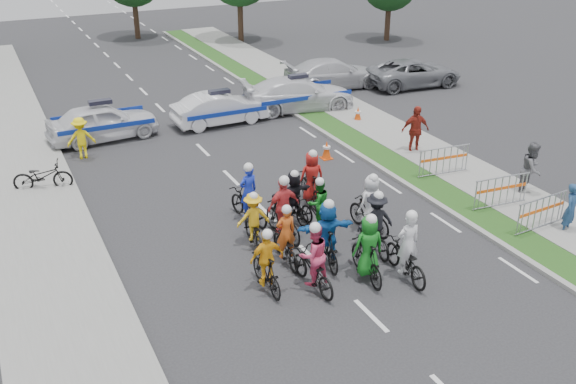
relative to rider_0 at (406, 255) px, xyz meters
name	(u,v)px	position (x,y,z in m)	size (l,w,h in m)	color
ground	(371,316)	(-1.69, -1.05, -0.65)	(90.00, 90.00, 0.00)	#28282B
curb_right	(419,193)	(3.41, 3.95, -0.59)	(0.20, 60.00, 0.12)	gray
grass_strip	(436,189)	(4.11, 3.95, -0.60)	(1.20, 60.00, 0.11)	#274817
sidewalk_right	(478,179)	(5.91, 3.95, -0.59)	(2.40, 60.00, 0.13)	gray
sidewalk_left	(54,276)	(-8.19, 3.95, -0.59)	(3.00, 60.00, 0.13)	gray
rider_0	(406,255)	(0.00, 0.00, 0.00)	(0.84, 1.99, 1.98)	black
rider_1	(367,254)	(-0.92, 0.38, 0.09)	(0.86, 1.86, 1.90)	black
rider_2	(313,264)	(-2.38, 0.60, 0.06)	(0.83, 1.91, 1.91)	black
rider_3	(267,266)	(-3.44, 1.06, 0.03)	(0.88, 1.67, 1.75)	black
rider_4	(375,228)	(0.03, 1.51, 0.07)	(1.10, 1.90, 1.86)	black
rider_5	(327,237)	(-1.51, 1.47, 0.17)	(1.62, 1.92, 1.96)	black
rider_6	(285,243)	(-2.44, 2.05, -0.07)	(0.72, 1.75, 1.75)	black
rider_7	(370,209)	(0.51, 2.51, 0.08)	(0.85, 1.84, 1.89)	black
rider_8	(318,211)	(-0.81, 3.24, 0.00)	(0.78, 1.76, 1.74)	black
rider_9	(283,214)	(-1.92, 3.27, 0.11)	(1.04, 1.94, 2.00)	black
rider_10	(253,224)	(-2.85, 3.26, 0.01)	(0.99, 1.71, 1.69)	black
rider_11	(293,200)	(-1.20, 4.06, 0.08)	(1.41, 1.68, 1.72)	black
rider_12	(248,202)	(-2.39, 4.70, -0.01)	(1.01, 1.99, 1.94)	black
rider_13	(311,183)	(-0.15, 4.88, 0.08)	(0.86, 1.85, 1.89)	black
police_car_0	(103,122)	(-4.87, 13.83, 0.09)	(1.76, 4.37, 1.49)	silver
police_car_1	(220,109)	(0.04, 13.58, 0.03)	(1.43, 4.11, 1.36)	silver
police_car_2	(298,94)	(3.94, 13.85, 0.10)	(2.11, 5.18, 1.50)	silver
civilian_sedan	(333,74)	(7.17, 16.33, 0.09)	(2.08, 5.13, 1.49)	silver
civilian_suv	(414,73)	(11.09, 14.83, 0.04)	(2.29, 4.96, 1.38)	gray
spectator_0	(571,209)	(5.72, -0.10, 0.12)	(0.57, 0.37, 1.55)	navy
spectator_1	(532,169)	(6.65, 2.37, 0.26)	(0.88, 0.69, 1.82)	#57575C
spectator_2	(415,130)	(5.43, 7.04, 0.29)	(1.11, 0.46, 1.89)	maroon
marshal_hiviz	(81,138)	(-5.99, 12.15, 0.14)	(1.03, 0.59, 1.59)	yellow
barrier_0	(541,214)	(5.01, 0.31, -0.09)	(2.00, 0.50, 1.12)	#A5A8AD
barrier_1	(501,193)	(5.01, 1.96, -0.09)	(2.00, 0.50, 1.12)	#A5A8AD
barrier_2	(444,162)	(5.01, 4.76, -0.09)	(2.00, 0.50, 1.12)	#A5A8AD
cone_0	(327,150)	(2.20, 8.07, -0.31)	(0.40, 0.40, 0.70)	#F24C0C
cone_1	(358,115)	(5.48, 11.16, -0.31)	(0.40, 0.40, 0.70)	#F24C0C
parked_bike	(43,176)	(-7.69, 9.78, -0.15)	(0.67, 1.92, 1.01)	black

